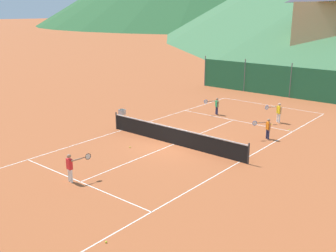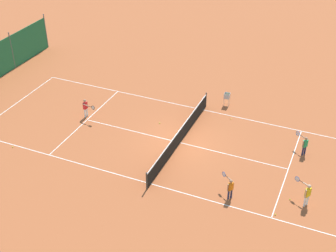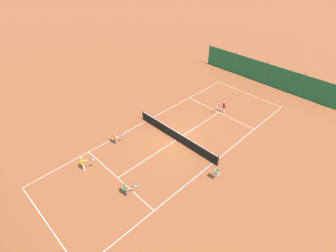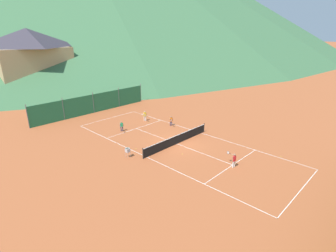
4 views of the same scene
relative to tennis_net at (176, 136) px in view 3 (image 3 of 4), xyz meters
The scene contains 14 objects.
ground_plane 0.50m from the tennis_net, ahead, with size 600.00×600.00×0.00m, color #A8542D.
court_line_markings 0.50m from the tennis_net, ahead, with size 8.25×23.85×0.01m.
tennis_net is the anchor object (origin of this frame).
windscreen_fence_near 15.52m from the tennis_net, 90.00° to the right, with size 17.28×0.08×2.90m.
player_far_service 7.09m from the tennis_net, 104.04° to the left, with size 0.84×0.81×1.19m.
player_near_service 5.40m from the tennis_net, 49.49° to the left, with size 0.84×0.81×1.19m.
player_near_baseline 8.11m from the tennis_net, 71.87° to the left, with size 0.84×0.92×1.31m.
player_far_baseline 6.62m from the tennis_net, 92.76° to the right, with size 0.55×1.02×1.26m.
tennis_ball_alley_right 9.80m from the tennis_net, 63.87° to the right, with size 0.07×0.07×0.07m, color #CCE033.
tennis_ball_by_net_right 7.40m from the tennis_net, 70.55° to the left, with size 0.07×0.07×0.07m, color #CCE033.
tennis_ball_by_net_left 2.47m from the tennis_net, 126.27° to the right, with size 0.07×0.07×0.07m, color #CCE033.
tennis_ball_service_box 7.57m from the tennis_net, 59.63° to the left, with size 0.07×0.07×0.07m, color #CCE033.
tennis_ball_far_corner 4.24m from the tennis_net, 151.27° to the left, with size 0.07×0.07×0.07m, color #CCE033.
ball_hopper 5.44m from the tennis_net, 167.08° to the left, with size 0.36×0.36×0.89m.
Camera 3 is at (-12.33, 13.26, 14.93)m, focal length 28.00 mm.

